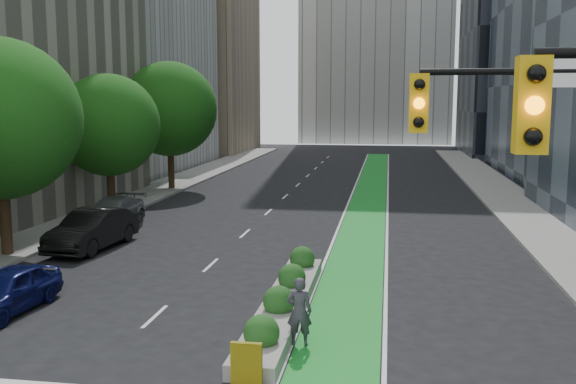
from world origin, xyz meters
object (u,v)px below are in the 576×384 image
(median_planter, at_px, (285,300))
(parked_car_left_mid, at_px, (92,229))
(cyclist, at_px, (299,311))
(parked_car_left_far, at_px, (112,212))
(parked_car_left_near, at_px, (7,290))

(median_planter, relative_size, parked_car_left_mid, 2.00)
(cyclist, relative_size, parked_car_left_far, 0.37)
(cyclist, distance_m, parked_car_left_far, 18.31)
(parked_car_left_mid, bearing_deg, median_planter, -31.02)
(median_planter, height_order, parked_car_left_mid, parked_car_left_mid)
(cyclist, xyz_separation_m, parked_car_left_near, (-9.00, 1.26, -0.23))
(parked_car_left_mid, bearing_deg, parked_car_left_near, -76.42)
(parked_car_left_far, bearing_deg, parked_car_left_near, -77.59)
(cyclist, height_order, parked_car_left_far, cyclist)
(median_planter, bearing_deg, parked_car_left_far, 132.48)
(cyclist, distance_m, parked_car_left_mid, 13.91)
(median_planter, distance_m, parked_car_left_mid, 11.67)
(parked_car_left_near, distance_m, parked_car_left_far, 13.23)
(median_planter, height_order, parked_car_left_near, parked_car_left_near)
(median_planter, xyz_separation_m, parked_car_left_mid, (-9.43, 6.86, 0.47))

